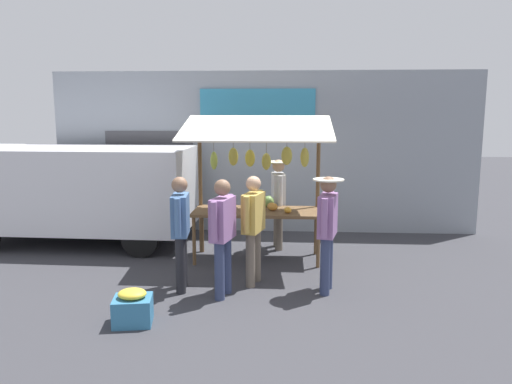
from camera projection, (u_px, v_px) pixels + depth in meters
The scene contains 10 objects.
ground_plane at pixel (257, 259), 8.72m from camera, with size 40.00×40.00×0.00m, color #38383D.
street_backdrop at pixel (261, 152), 10.60m from camera, with size 9.00×0.30×3.40m.
market_stall at pixel (258, 172), 8.52m from camera, with size 2.50×1.46×2.50m.
vendor_with_sunhat at pixel (278, 196), 9.27m from camera, with size 0.44×0.71×1.69m.
shopper_in_striped_shirt at pixel (223, 229), 6.84m from camera, with size 0.33×0.69×1.67m.
shopper_with_ponytail at pixel (327, 224), 7.01m from camera, with size 0.43×0.70×1.68m.
shopper_in_grey_tee at pixel (181, 225), 7.08m from camera, with size 0.27×0.71×1.67m.
shopper_with_shopping_bag at pixel (253, 222), 7.33m from camera, with size 0.34×0.68×1.64m.
parked_van at pixel (70, 186), 9.65m from camera, with size 4.44×1.94×1.88m.
produce_crate_near at pixel (133, 308), 6.06m from camera, with size 0.52×0.47×0.44m.
Camera 1 is at (-0.54, 8.39, 2.60)m, focal length 34.76 mm.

